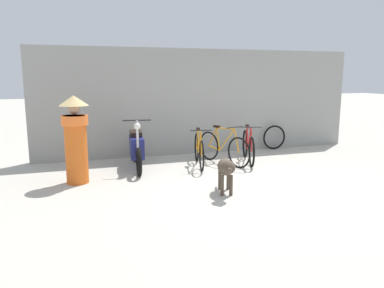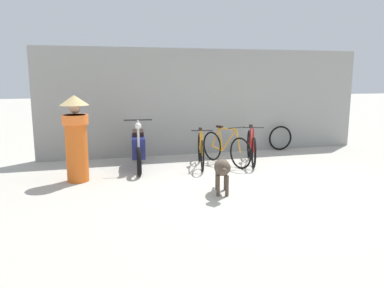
% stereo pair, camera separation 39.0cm
% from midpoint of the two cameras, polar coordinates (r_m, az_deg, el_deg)
% --- Properties ---
extents(ground_plane, '(60.00, 60.00, 0.00)m').
position_cam_midpoint_polar(ground_plane, '(7.18, 11.61, -6.14)').
color(ground_plane, '#B7B2A5').
extents(shop_wall_back, '(8.56, 0.20, 2.69)m').
position_cam_midpoint_polar(shop_wall_back, '(9.83, 3.58, 6.44)').
color(shop_wall_back, gray).
rests_on(shop_wall_back, ground).
extents(bicycle_0, '(0.50, 1.62, 0.87)m').
position_cam_midpoint_polar(bicycle_0, '(8.41, 2.68, -0.96)').
color(bicycle_0, black).
rests_on(bicycle_0, ground).
extents(bicycle_1, '(0.64, 1.64, 0.91)m').
position_cam_midpoint_polar(bicycle_1, '(8.63, 6.42, -0.65)').
color(bicycle_1, black).
rests_on(bicycle_1, ground).
extents(bicycle_2, '(0.64, 1.68, 0.89)m').
position_cam_midpoint_polar(bicycle_2, '(8.89, 10.26, -0.48)').
color(bicycle_2, black).
rests_on(bicycle_2, ground).
extents(motorcycle, '(0.58, 1.93, 1.12)m').
position_cam_midpoint_polar(motorcycle, '(8.28, -6.85, -0.55)').
color(motorcycle, black).
rests_on(motorcycle, ground).
extents(stray_dog, '(0.45, 1.00, 0.65)m').
position_cam_midpoint_polar(stray_dog, '(6.42, 6.40, -3.77)').
color(stray_dog, '#4C3F33').
rests_on(stray_dog, ground).
extents(person_in_robes, '(0.73, 0.73, 1.66)m').
position_cam_midpoint_polar(person_in_robes, '(7.38, -15.82, 1.26)').
color(person_in_robes, orange).
rests_on(person_in_robes, ground).
extents(spare_tire_left, '(0.67, 0.07, 0.67)m').
position_cam_midpoint_polar(spare_tire_left, '(10.54, 14.34, 0.88)').
color(spare_tire_left, black).
rests_on(spare_tire_left, ground).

